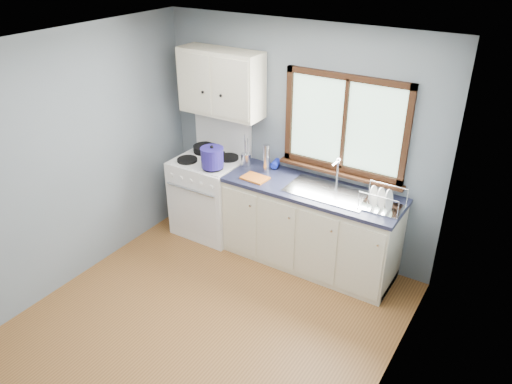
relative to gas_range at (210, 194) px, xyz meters
The scene contains 18 objects.
floor 1.82m from the gas_range, 57.18° to the right, with size 3.20×3.60×0.02m, color brown.
ceiling 2.67m from the gas_range, 57.18° to the right, with size 3.20×3.60×0.02m, color white.
wall_back 1.26m from the gas_range, 19.54° to the left, with size 3.20×0.02×2.50m, color slate.
wall_left 1.78m from the gas_range, 114.14° to the right, with size 0.02×3.60×2.50m, color slate.
wall_right 3.05m from the gas_range, 29.91° to the right, with size 0.02×3.60×2.50m, color slate.
gas_range is the anchor object (origin of this frame).
base_cabinets 1.31m from the gas_range, ahead, with size 1.85×0.60×0.88m.
countertop 1.37m from the gas_range, ahead, with size 1.89×0.64×0.04m, color black.
sink 1.53m from the gas_range, ahead, with size 0.84×0.46×0.44m.
window 1.81m from the gas_range, 11.37° to the left, with size 1.36×0.10×1.03m.
upper_cabinets 1.32m from the gas_range, 56.70° to the left, with size 0.95×0.35×0.70m.
skillet 0.54m from the gas_range, 136.71° to the left, with size 0.42×0.28×0.05m.
stockpot 0.63m from the gas_range, 42.68° to the right, with size 0.29×0.29×0.25m.
utensil_crock 0.67m from the gas_range, 14.97° to the left, with size 0.14×0.14×0.36m.
thermos 0.92m from the gas_range, ahead, with size 0.07×0.07×0.31m, color silver.
soap_bottle 0.95m from the gas_range, 13.18° to the left, with size 0.09×0.09×0.23m, color #1526BC.
dish_towel 0.83m from the gas_range, ahead, with size 0.27×0.19×0.02m, color #C9651E.
dish_rack 2.10m from the gas_range, ahead, with size 0.39×0.30×0.20m.
Camera 1 is at (2.27, -2.64, 3.25)m, focal length 35.00 mm.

